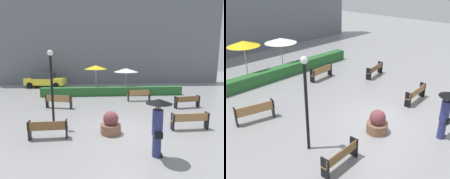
{
  "view_description": "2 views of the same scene",
  "coord_description": "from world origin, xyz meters",
  "views": [
    {
      "loc": [
        -1.36,
        -9.42,
        3.74
      ],
      "look_at": [
        -0.37,
        3.48,
        1.42
      ],
      "focal_mm": 32.66,
      "sensor_mm": 36.0,
      "label": 1
    },
    {
      "loc": [
        -8.96,
        -5.75,
        6.44
      ],
      "look_at": [
        -0.21,
        2.54,
        1.03
      ],
      "focal_mm": 40.84,
      "sensor_mm": 36.0,
      "label": 2
    }
  ],
  "objects": [
    {
      "name": "bench_far_left",
      "position": [
        -3.98,
        4.42,
        0.55
      ],
      "size": [
        1.89,
        0.78,
        0.92
      ],
      "color": "#9E7242",
      "rests_on": "ground"
    },
    {
      "name": "ground_plane",
      "position": [
        0.0,
        0.0,
        0.0
      ],
      "size": [
        60.0,
        60.0,
        0.0
      ],
      "primitive_type": "plane",
      "color": "gray"
    },
    {
      "name": "planter_pot",
      "position": [
        -0.72,
        -0.35,
        0.46
      ],
      "size": [
        0.96,
        0.96,
        1.09
      ],
      "color": "brown",
      "rests_on": "ground"
    },
    {
      "name": "bench_far_right",
      "position": [
        4.87,
        3.81,
        0.5
      ],
      "size": [
        1.86,
        0.62,
        0.83
      ],
      "color": "brown",
      "rests_on": "ground"
    },
    {
      "name": "bench_back_row",
      "position": [
        1.97,
        6.13,
        0.53
      ],
      "size": [
        1.86,
        0.48,
        0.9
      ],
      "color": "#9E7242",
      "rests_on": "ground"
    },
    {
      "name": "hedge_strip",
      "position": [
        0.04,
        8.4,
        0.38
      ],
      "size": [
        12.5,
        0.7,
        0.76
      ],
      "primitive_type": "cube",
      "color": "#28602D",
      "rests_on": "ground"
    },
    {
      "name": "pedestrian_with_umbrella",
      "position": [
        0.79,
        -2.66,
        1.38
      ],
      "size": [
        0.92,
        0.92,
        2.18
      ],
      "color": "navy",
      "rests_on": "ground"
    },
    {
      "name": "building_facade",
      "position": [
        0.0,
        16.0,
        5.18
      ],
      "size": [
        28.0,
        1.2,
        10.35
      ],
      "primitive_type": "cube",
      "color": "slate",
      "rests_on": "ground"
    },
    {
      "name": "lamp_post",
      "position": [
        -3.62,
        0.95,
        2.39
      ],
      "size": [
        0.28,
        0.28,
        3.89
      ],
      "color": "black",
      "rests_on": "ground"
    },
    {
      "name": "patio_umbrella_white",
      "position": [
        1.46,
        9.87,
        2.13
      ],
      "size": [
        2.33,
        2.33,
        2.31
      ],
      "color": "silver",
      "rests_on": "ground"
    },
    {
      "name": "parked_car",
      "position": [
        -7.03,
        13.36,
        0.82
      ],
      "size": [
        4.4,
        2.42,
        1.57
      ],
      "color": "yellow",
      "rests_on": "ground"
    },
    {
      "name": "bench_near_right",
      "position": [
        3.21,
        -0.15,
        0.52
      ],
      "size": [
        1.9,
        0.41,
        0.85
      ],
      "color": "#9E7242",
      "rests_on": "ground"
    },
    {
      "name": "patio_umbrella_yellow",
      "position": [
        -1.42,
        9.84,
        2.42
      ],
      "size": [
        2.1,
        2.1,
        2.6
      ],
      "color": "silver",
      "rests_on": "ground"
    },
    {
      "name": "bench_near_left",
      "position": [
        -3.52,
        -0.74,
        0.49
      ],
      "size": [
        1.73,
        0.43,
        0.83
      ],
      "color": "brown",
      "rests_on": "ground"
    }
  ]
}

